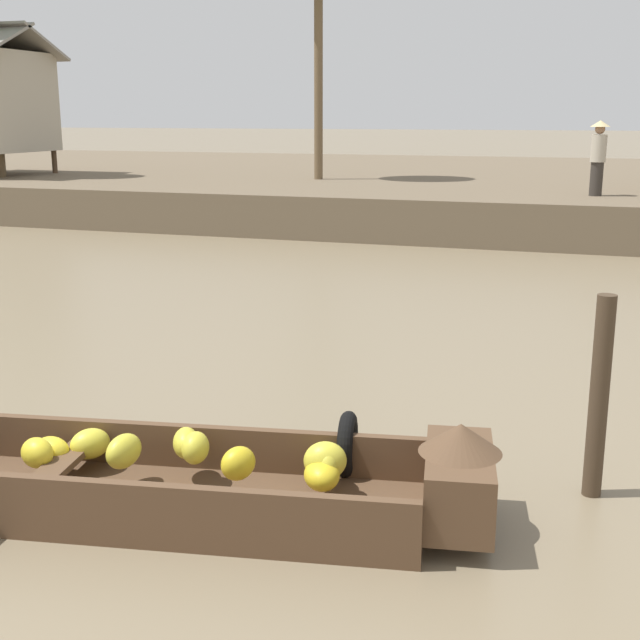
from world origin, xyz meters
name	(u,v)px	position (x,y,z in m)	size (l,w,h in m)	color
ground_plane	(269,320)	(0.00, 10.00, 0.00)	(300.00, 300.00, 0.00)	#7A6B51
riverbank_strip	(463,186)	(0.00, 27.25, 0.49)	(160.00, 20.00, 0.99)	brown
banana_boat	(169,475)	(1.43, 4.43, 0.27)	(4.73, 2.22, 0.78)	brown
vendor_person	(598,154)	(4.14, 19.55, 1.92)	(0.44, 0.44, 1.66)	#332D28
mooring_post	(599,397)	(4.31, 5.65, 0.77)	(0.14, 0.14, 1.53)	#423323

